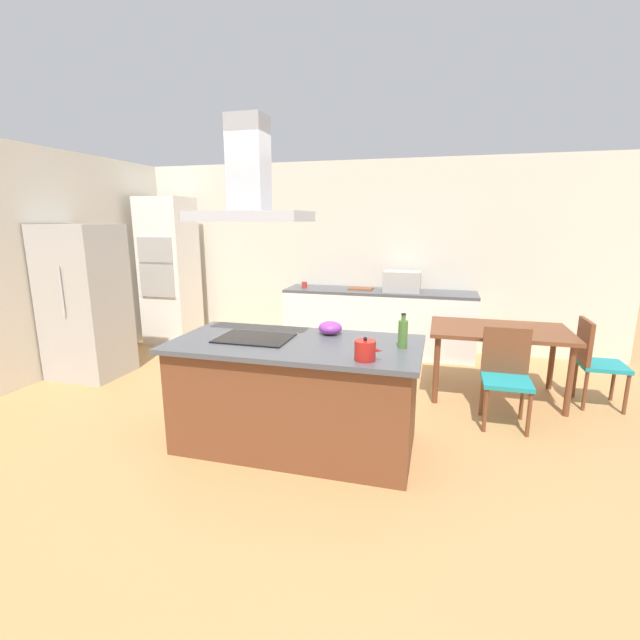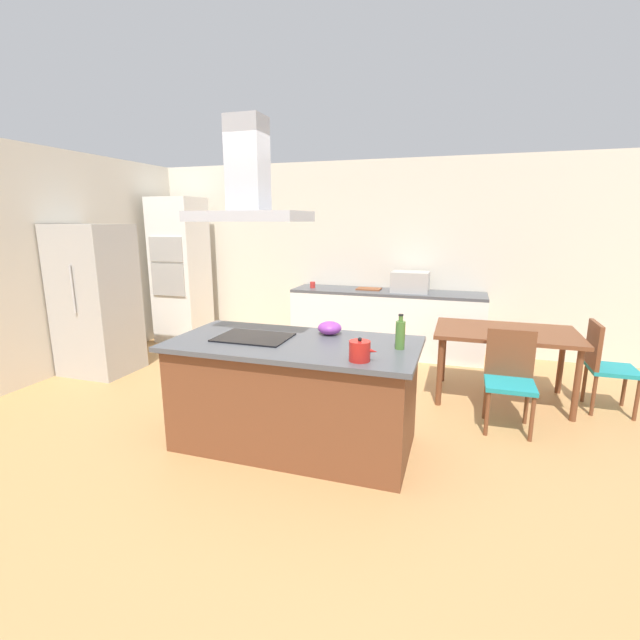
# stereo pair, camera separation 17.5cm
# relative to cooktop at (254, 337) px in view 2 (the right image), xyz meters

# --- Properties ---
(ground) EXTENTS (16.00, 16.00, 0.00)m
(ground) POSITION_rel_cooktop_xyz_m (0.36, 1.50, -0.91)
(ground) COLOR tan
(wall_back) EXTENTS (7.20, 0.10, 2.70)m
(wall_back) POSITION_rel_cooktop_xyz_m (0.36, 3.25, 0.44)
(wall_back) COLOR beige
(wall_back) RESTS_ON ground
(wall_left) EXTENTS (0.10, 8.80, 2.70)m
(wall_left) POSITION_rel_cooktop_xyz_m (-3.09, 1.00, 0.44)
(wall_left) COLOR beige
(wall_left) RESTS_ON ground
(kitchen_island) EXTENTS (2.02, 1.01, 0.90)m
(kitchen_island) POSITION_rel_cooktop_xyz_m (0.36, 0.00, -0.45)
(kitchen_island) COLOR brown
(kitchen_island) RESTS_ON ground
(cooktop) EXTENTS (0.60, 0.44, 0.01)m
(cooktop) POSITION_rel_cooktop_xyz_m (0.00, 0.00, 0.00)
(cooktop) COLOR black
(cooktop) RESTS_ON kitchen_island
(tea_kettle) EXTENTS (0.20, 0.15, 0.17)m
(tea_kettle) POSITION_rel_cooktop_xyz_m (0.98, -0.33, 0.07)
(tea_kettle) COLOR #B21E19
(tea_kettle) RESTS_ON kitchen_island
(olive_oil_bottle) EXTENTS (0.07, 0.07, 0.27)m
(olive_oil_bottle) POSITION_rel_cooktop_xyz_m (1.21, 0.05, 0.11)
(olive_oil_bottle) COLOR #47722D
(olive_oil_bottle) RESTS_ON kitchen_island
(mixing_bowl) EXTENTS (0.20, 0.20, 0.11)m
(mixing_bowl) POSITION_rel_cooktop_xyz_m (0.57, 0.31, 0.05)
(mixing_bowl) COLOR purple
(mixing_bowl) RESTS_ON kitchen_island
(back_counter) EXTENTS (2.66, 0.62, 0.90)m
(back_counter) POSITION_rel_cooktop_xyz_m (0.64, 2.88, -0.46)
(back_counter) COLOR white
(back_counter) RESTS_ON ground
(countertop_microwave) EXTENTS (0.50, 0.38, 0.28)m
(countertop_microwave) POSITION_rel_cooktop_xyz_m (0.96, 2.88, 0.13)
(countertop_microwave) COLOR #B2AFAA
(countertop_microwave) RESTS_ON back_counter
(coffee_mug_red) EXTENTS (0.08, 0.08, 0.09)m
(coffee_mug_red) POSITION_rel_cooktop_xyz_m (-0.44, 2.83, 0.04)
(coffee_mug_red) COLOR red
(coffee_mug_red) RESTS_ON back_counter
(cutting_board) EXTENTS (0.34, 0.24, 0.02)m
(cutting_board) POSITION_rel_cooktop_xyz_m (0.37, 2.93, 0.00)
(cutting_board) COLOR brown
(cutting_board) RESTS_ON back_counter
(wall_oven_stack) EXTENTS (0.70, 0.66, 2.20)m
(wall_oven_stack) POSITION_rel_cooktop_xyz_m (-2.54, 2.65, 0.20)
(wall_oven_stack) COLOR white
(wall_oven_stack) RESTS_ON ground
(refrigerator) EXTENTS (0.80, 0.73, 1.82)m
(refrigerator) POSITION_rel_cooktop_xyz_m (-2.62, 1.01, 0.00)
(refrigerator) COLOR #B2AFAA
(refrigerator) RESTS_ON ground
(dining_table) EXTENTS (1.40, 0.90, 0.75)m
(dining_table) POSITION_rel_cooktop_xyz_m (2.10, 1.58, -0.24)
(dining_table) COLOR brown
(dining_table) RESTS_ON ground
(chair_facing_island) EXTENTS (0.42, 0.42, 0.89)m
(chair_facing_island) POSITION_rel_cooktop_xyz_m (2.10, 0.92, -0.40)
(chair_facing_island) COLOR teal
(chair_facing_island) RESTS_ON ground
(chair_at_right_end) EXTENTS (0.42, 0.42, 0.89)m
(chair_at_right_end) POSITION_rel_cooktop_xyz_m (3.01, 1.58, -0.40)
(chair_at_right_end) COLOR teal
(chair_at_right_end) RESTS_ON ground
(range_hood) EXTENTS (0.90, 0.55, 0.78)m
(range_hood) POSITION_rel_cooktop_xyz_m (0.00, 0.00, 1.20)
(range_hood) COLOR #ADADB2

